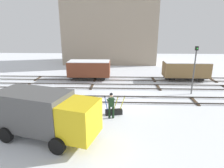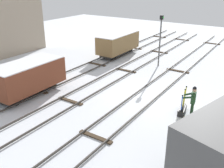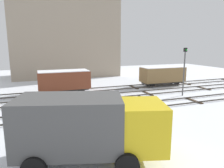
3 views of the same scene
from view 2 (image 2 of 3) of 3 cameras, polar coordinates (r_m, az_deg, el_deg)
ground_plane at (r=17.48m, az=7.89°, el=-2.60°), size 60.00×60.00×0.00m
track_main_line at (r=17.44m, az=7.91°, el=-2.26°), size 44.00×1.94×0.18m
track_siding_near at (r=19.18m, az=-2.25°, el=0.31°), size 44.00×1.94×0.18m
track_siding_far at (r=21.01m, az=-9.13°, el=2.06°), size 44.00×1.94×0.18m
switch_lever_frame at (r=15.68m, az=15.40°, el=-5.36°), size 1.51×0.56×1.44m
rail_worker at (r=15.04m, az=17.54°, el=-3.35°), size 0.62×0.75×1.88m
signal_post at (r=22.85m, az=10.72°, el=10.40°), size 0.24×0.32×4.48m
freight_car_back_track at (r=26.19m, az=1.40°, el=9.16°), size 5.20×1.98×2.21m
freight_car_far_end at (r=17.95m, az=-18.32°, el=1.64°), size 4.95×2.34×2.26m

